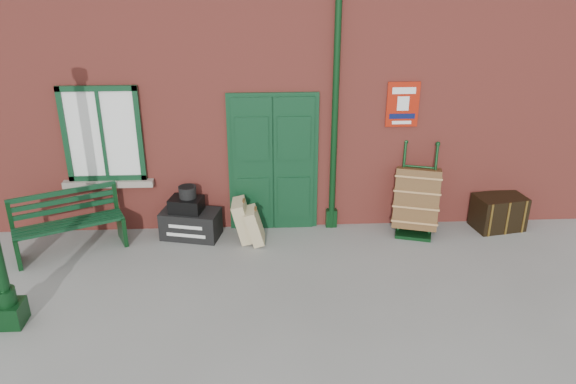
{
  "coord_description": "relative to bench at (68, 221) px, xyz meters",
  "views": [
    {
      "loc": [
        -0.49,
        -6.86,
        4.24
      ],
      "look_at": [
        -0.11,
        0.6,
        1.0
      ],
      "focal_mm": 35.0,
      "sensor_mm": 36.0,
      "label": 1
    }
  ],
  "objects": [
    {
      "name": "houdini_trunk",
      "position": [
        1.78,
        0.35,
        -0.26
      ],
      "size": [
        0.99,
        0.69,
        0.45
      ],
      "primitive_type": "cube",
      "rotation": [
        0.0,
        0.0,
        -0.23
      ],
      "color": "black",
      "rests_on": "ground"
    },
    {
      "name": "porter_trolley",
      "position": [
        5.4,
        0.38,
        0.07
      ],
      "size": [
        0.88,
        0.92,
        1.44
      ],
      "rotation": [
        0.0,
        0.0,
        -0.29
      ],
      "color": "black",
      "rests_on": "ground"
    },
    {
      "name": "strongbox",
      "position": [
        1.73,
        0.35,
        0.07
      ],
      "size": [
        0.56,
        0.46,
        0.23
      ],
      "primitive_type": "cube",
      "rotation": [
        0.0,
        0.0,
        -0.23
      ],
      "color": "black",
      "rests_on": "houdini_trunk"
    },
    {
      "name": "ground",
      "position": [
        3.41,
        -0.85,
        -0.49
      ],
      "size": [
        80.0,
        80.0,
        0.0
      ],
      "primitive_type": "plane",
      "color": "gray",
      "rests_on": "ground"
    },
    {
      "name": "suitcase_back",
      "position": [
        2.62,
        0.2,
        -0.15
      ],
      "size": [
        0.35,
        0.48,
        0.68
      ],
      "primitive_type": "cube",
      "rotation": [
        0.0,
        -0.24,
        -0.03
      ],
      "color": "tan",
      "rests_on": "ground"
    },
    {
      "name": "hatbox",
      "position": [
        1.76,
        0.38,
        0.28
      ],
      "size": [
        0.32,
        0.32,
        0.18
      ],
      "primitive_type": "cylinder",
      "rotation": [
        0.0,
        0.0,
        -0.23
      ],
      "color": "black",
      "rests_on": "strongbox"
    },
    {
      "name": "dark_trunk",
      "position": [
        6.79,
        0.4,
        -0.21
      ],
      "size": [
        0.86,
        0.64,
        0.56
      ],
      "primitive_type": "cube",
      "rotation": [
        0.0,
        0.0,
        0.18
      ],
      "color": "black",
      "rests_on": "ground"
    },
    {
      "name": "bench",
      "position": [
        0.0,
        0.0,
        0.0
      ],
      "size": [
        1.63,
        1.1,
        0.97
      ],
      "rotation": [
        0.0,
        0.0,
        0.43
      ],
      "color": "#0E351D",
      "rests_on": "ground"
    },
    {
      "name": "station_building",
      "position": [
        3.41,
        2.64,
        1.67
      ],
      "size": [
        10.3,
        4.3,
        4.36
      ],
      "color": "#A54035",
      "rests_on": "ground"
    },
    {
      "name": "suitcase_front",
      "position": [
        2.8,
        0.1,
        -0.2
      ],
      "size": [
        0.33,
        0.43,
        0.58
      ],
      "primitive_type": "cube",
      "rotation": [
        0.0,
        -0.28,
        -0.03
      ],
      "color": "tan",
      "rests_on": "ground"
    }
  ]
}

